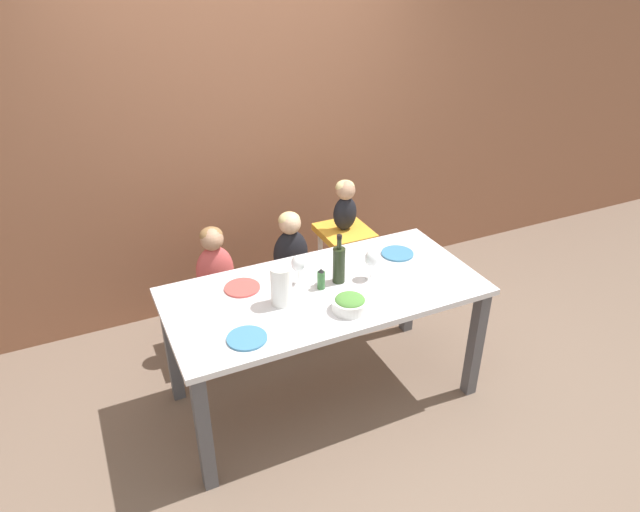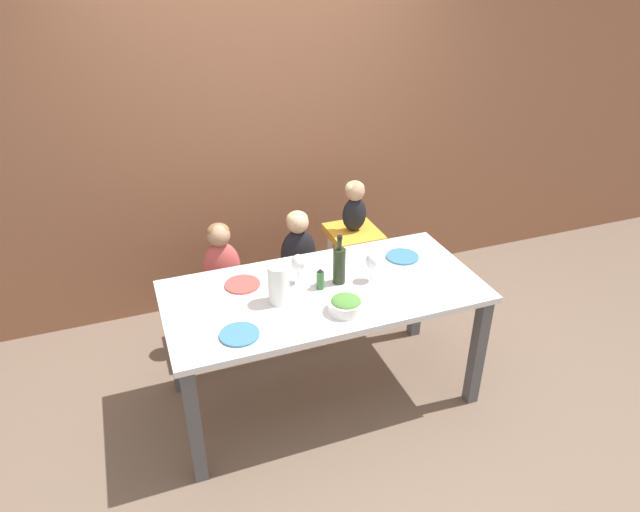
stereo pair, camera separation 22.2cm
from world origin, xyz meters
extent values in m
plane|color=#705B4C|center=(0.00, 0.00, 0.00)|extent=(14.00, 14.00, 0.00)
cube|color=#8E5B42|center=(0.00, 1.32, 1.35)|extent=(10.00, 0.06, 2.70)
cube|color=silver|center=(0.00, 0.00, 0.76)|extent=(1.79, 0.85, 0.03)
cube|color=#4C4C51|center=(-0.83, -0.36, 0.37)|extent=(0.07, 0.07, 0.74)
cube|color=#4C4C51|center=(0.83, -0.36, 0.37)|extent=(0.07, 0.07, 0.74)
cube|color=#4C4C51|center=(-0.83, 0.36, 0.37)|extent=(0.07, 0.07, 0.74)
cube|color=#4C4C51|center=(0.83, 0.36, 0.37)|extent=(0.07, 0.07, 0.74)
cylinder|color=silver|center=(-0.60, 0.56, 0.20)|extent=(0.04, 0.04, 0.40)
cylinder|color=silver|center=(-0.29, 0.56, 0.20)|extent=(0.04, 0.04, 0.40)
cylinder|color=silver|center=(-0.60, 0.87, 0.20)|extent=(0.04, 0.04, 0.40)
cylinder|color=silver|center=(-0.29, 0.87, 0.20)|extent=(0.04, 0.04, 0.40)
cube|color=tan|center=(-0.45, 0.71, 0.43)|extent=(0.40, 0.44, 0.05)
cylinder|color=silver|center=(-0.07, 0.56, 0.20)|extent=(0.04, 0.04, 0.40)
cylinder|color=silver|center=(0.23, 0.56, 0.20)|extent=(0.04, 0.04, 0.40)
cylinder|color=silver|center=(-0.07, 0.87, 0.20)|extent=(0.04, 0.04, 0.40)
cylinder|color=silver|center=(0.23, 0.87, 0.20)|extent=(0.04, 0.04, 0.40)
cube|color=tan|center=(0.08, 0.71, 0.43)|extent=(0.40, 0.44, 0.05)
cylinder|color=silver|center=(0.37, 0.59, 0.34)|extent=(0.04, 0.04, 0.68)
cylinder|color=silver|center=(0.62, 0.59, 0.34)|extent=(0.04, 0.04, 0.68)
cylinder|color=silver|center=(0.37, 0.84, 0.34)|extent=(0.04, 0.04, 0.68)
cylinder|color=silver|center=(0.62, 0.84, 0.34)|extent=(0.04, 0.04, 0.68)
cube|color=gold|center=(0.49, 0.71, 0.70)|extent=(0.34, 0.37, 0.05)
ellipsoid|color=#C64C4C|center=(-0.45, 0.71, 0.63)|extent=(0.25, 0.15, 0.35)
sphere|color=tan|center=(-0.45, 0.71, 0.86)|extent=(0.15, 0.15, 0.15)
ellipsoid|color=olive|center=(-0.45, 0.72, 0.88)|extent=(0.15, 0.14, 0.10)
ellipsoid|color=black|center=(0.08, 0.71, 0.63)|extent=(0.25, 0.15, 0.35)
sphere|color=#D6AD89|center=(0.08, 0.71, 0.86)|extent=(0.15, 0.15, 0.15)
ellipsoid|color=#DBC684|center=(0.08, 0.72, 0.88)|extent=(0.15, 0.14, 0.10)
ellipsoid|color=black|center=(0.49, 0.71, 0.85)|extent=(0.17, 0.11, 0.25)
sphere|color=tan|center=(0.49, 0.71, 1.02)|extent=(0.13, 0.13, 0.13)
ellipsoid|color=#DBC684|center=(0.49, 0.72, 1.04)|extent=(0.13, 0.13, 0.09)
cylinder|color=#232D19|center=(0.11, 0.04, 0.89)|extent=(0.07, 0.07, 0.21)
cylinder|color=#232D19|center=(0.11, 0.04, 1.04)|extent=(0.03, 0.03, 0.08)
cylinder|color=black|center=(0.11, 0.04, 1.07)|extent=(0.03, 0.03, 0.02)
cylinder|color=white|center=(-0.27, -0.03, 0.89)|extent=(0.11, 0.11, 0.22)
cylinder|color=white|center=(0.29, -0.01, 0.78)|extent=(0.06, 0.06, 0.00)
cylinder|color=white|center=(0.29, -0.01, 0.82)|extent=(0.01, 0.01, 0.07)
ellipsoid|color=white|center=(0.29, -0.01, 0.91)|extent=(0.08, 0.08, 0.10)
cylinder|color=white|center=(-0.11, 0.12, 0.78)|extent=(0.06, 0.06, 0.00)
cylinder|color=white|center=(-0.11, 0.12, 0.82)|extent=(0.01, 0.01, 0.07)
ellipsoid|color=white|center=(-0.11, 0.12, 0.91)|extent=(0.08, 0.08, 0.10)
cylinder|color=white|center=(0.03, -0.24, 0.81)|extent=(0.19, 0.19, 0.06)
ellipsoid|color=#4C8438|center=(0.03, -0.24, 0.84)|extent=(0.16, 0.16, 0.04)
cylinder|color=teal|center=(-0.55, -0.25, 0.79)|extent=(0.20, 0.20, 0.01)
cylinder|color=#D14C47|center=(-0.42, 0.20, 0.79)|extent=(0.20, 0.20, 0.01)
cylinder|color=teal|center=(0.58, 0.17, 0.79)|extent=(0.20, 0.20, 0.01)
cylinder|color=#336633|center=(-0.02, 0.02, 0.83)|extent=(0.04, 0.04, 0.11)
cone|color=black|center=(-0.02, 0.02, 0.90)|extent=(0.04, 0.04, 0.02)
camera|label=1|loc=(-1.17, -2.44, 2.51)|focal=32.00mm
camera|label=2|loc=(-0.96, -2.53, 2.51)|focal=32.00mm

